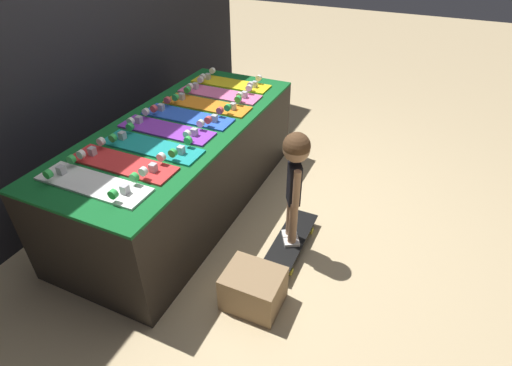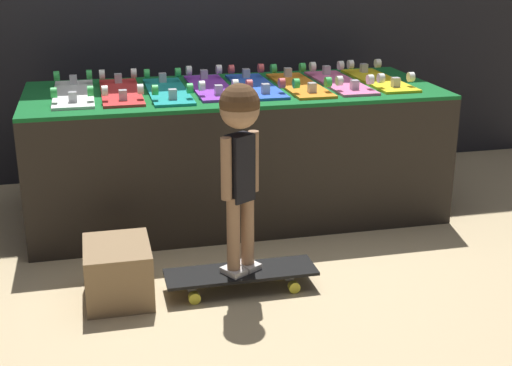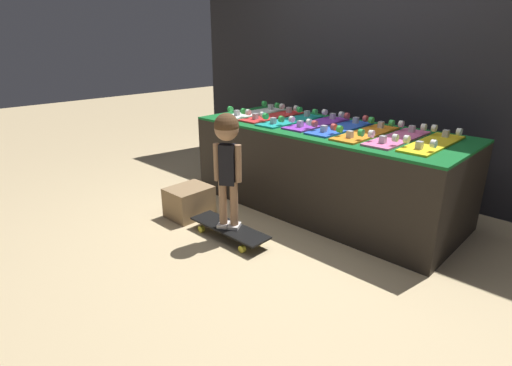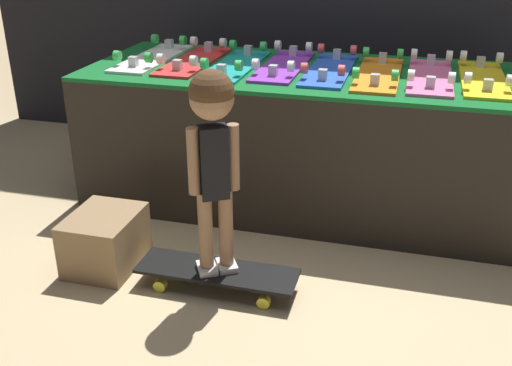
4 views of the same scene
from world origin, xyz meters
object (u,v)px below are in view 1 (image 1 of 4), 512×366
(skateboard_pink_on_rack, at_px, (220,93))
(skateboard_blue_on_rack, at_px, (187,115))
(child, at_px, (295,170))
(storage_box, at_px, (253,289))
(skateboard_white_on_rack, at_px, (93,183))
(skateboard_teal_on_rack, at_px, (151,146))
(skateboard_purple_on_rack, at_px, (166,129))
(skateboard_on_floor, at_px, (290,241))
(skateboard_yellow_on_rack, at_px, (231,83))
(skateboard_red_on_rack, at_px, (122,162))
(skateboard_orange_on_rack, at_px, (207,104))

(skateboard_pink_on_rack, bearing_deg, skateboard_blue_on_rack, 178.89)
(child, height_order, storage_box, child)
(skateboard_white_on_rack, xyz_separation_m, skateboard_teal_on_rack, (0.49, -0.05, 0.00))
(skateboard_purple_on_rack, height_order, skateboard_on_floor, skateboard_purple_on_rack)
(skateboard_pink_on_rack, xyz_separation_m, skateboard_yellow_on_rack, (0.24, 0.02, 0.00))
(skateboard_on_floor, bearing_deg, skateboard_red_on_rack, 114.25)
(skateboard_red_on_rack, relative_size, skateboard_pink_on_rack, 1.00)
(skateboard_pink_on_rack, bearing_deg, skateboard_orange_on_rack, -175.54)
(skateboard_teal_on_rack, distance_m, skateboard_pink_on_rack, 0.98)
(skateboard_white_on_rack, bearing_deg, skateboard_orange_on_rack, -2.11)
(skateboard_purple_on_rack, distance_m, skateboard_pink_on_rack, 0.73)
(skateboard_red_on_rack, xyz_separation_m, skateboard_teal_on_rack, (0.24, -0.04, 0.00))
(skateboard_white_on_rack, relative_size, skateboard_orange_on_rack, 1.00)
(skateboard_orange_on_rack, relative_size, skateboard_pink_on_rack, 1.00)
(skateboard_white_on_rack, xyz_separation_m, child, (0.68, -0.98, -0.05))
(storage_box, bearing_deg, skateboard_white_on_rack, 98.88)
(skateboard_teal_on_rack, distance_m, skateboard_purple_on_rack, 0.25)
(skateboard_yellow_on_rack, bearing_deg, storage_box, -149.15)
(skateboard_teal_on_rack, relative_size, skateboard_blue_on_rack, 1.00)
(storage_box, bearing_deg, skateboard_purple_on_rack, 58.21)
(skateboard_blue_on_rack, bearing_deg, storage_box, -131.94)
(skateboard_purple_on_rack, height_order, skateboard_pink_on_rack, same)
(skateboard_on_floor, distance_m, storage_box, 0.54)
(skateboard_orange_on_rack, bearing_deg, child, -119.79)
(skateboard_orange_on_rack, relative_size, skateboard_on_floor, 1.05)
(skateboard_orange_on_rack, bearing_deg, skateboard_red_on_rack, 177.91)
(skateboard_blue_on_rack, relative_size, skateboard_on_floor, 1.05)
(skateboard_purple_on_rack, height_order, skateboard_blue_on_rack, same)
(skateboard_yellow_on_rack, distance_m, storage_box, 1.92)
(skateboard_purple_on_rack, distance_m, child, 0.99)
(skateboard_purple_on_rack, bearing_deg, skateboard_pink_on_rack, -2.41)
(skateboard_red_on_rack, height_order, skateboard_purple_on_rack, same)
(skateboard_white_on_rack, distance_m, skateboard_red_on_rack, 0.24)
(skateboard_white_on_rack, distance_m, skateboard_yellow_on_rack, 1.71)
(skateboard_teal_on_rack, distance_m, skateboard_blue_on_rack, 0.49)
(child, bearing_deg, skateboard_orange_on_rack, 29.80)
(skateboard_red_on_rack, bearing_deg, skateboard_yellow_on_rack, 0.09)
(skateboard_yellow_on_rack, bearing_deg, skateboard_pink_on_rack, -175.57)
(child, distance_m, storage_box, 0.78)
(skateboard_orange_on_rack, bearing_deg, skateboard_on_floor, -119.79)
(skateboard_blue_on_rack, xyz_separation_m, skateboard_pink_on_rack, (0.49, -0.01, 0.00))
(skateboard_white_on_rack, height_order, child, child)
(skateboard_teal_on_rack, distance_m, child, 0.96)
(skateboard_on_floor, relative_size, storage_box, 1.95)
(skateboard_purple_on_rack, bearing_deg, skateboard_on_floor, -92.85)
(skateboard_teal_on_rack, xyz_separation_m, skateboard_purple_on_rack, (0.24, 0.05, 0.00))
(skateboard_orange_on_rack, height_order, skateboard_yellow_on_rack, same)
(skateboard_white_on_rack, relative_size, skateboard_red_on_rack, 1.00)
(skateboard_orange_on_rack, bearing_deg, skateboard_blue_on_rack, 173.35)
(skateboard_red_on_rack, distance_m, storage_box, 1.12)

